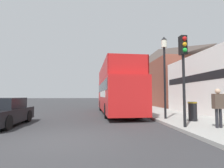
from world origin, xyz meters
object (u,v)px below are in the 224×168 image
(tour_bus, at_px, (116,92))
(lamp_post_second, at_px, (131,77))
(traffic_signal, at_px, (183,60))
(litter_bin, at_px, (193,111))
(lamp_post_nearest, at_px, (164,62))
(pedestrian_second, at_px, (218,104))
(parked_car_far_side, at_px, (3,113))
(parked_car_ahead_of_bus, at_px, (114,102))

(tour_bus, height_order, lamp_post_second, lamp_post_second)
(traffic_signal, distance_m, litter_bin, 3.27)
(tour_bus, bearing_deg, lamp_post_nearest, -63.90)
(tour_bus, bearing_deg, litter_bin, -59.71)
(litter_bin, bearing_deg, pedestrian_second, -90.61)
(pedestrian_second, distance_m, lamp_post_nearest, 4.05)
(tour_bus, relative_size, traffic_signal, 2.50)
(traffic_signal, relative_size, litter_bin, 3.95)
(lamp_post_nearest, bearing_deg, litter_bin, -43.71)
(parked_car_far_side, height_order, lamp_post_second, lamp_post_second)
(tour_bus, distance_m, pedestrian_second, 8.38)
(parked_car_far_side, relative_size, lamp_post_second, 0.79)
(traffic_signal, bearing_deg, lamp_post_second, 89.75)
(litter_bin, bearing_deg, parked_car_far_side, 178.87)
(tour_bus, height_order, parked_car_far_side, tour_bus)
(parked_car_ahead_of_bus, bearing_deg, tour_bus, -92.46)
(tour_bus, relative_size, parked_car_far_side, 2.57)
(pedestrian_second, height_order, traffic_signal, traffic_signal)
(parked_car_ahead_of_bus, relative_size, pedestrian_second, 2.47)
(parked_car_ahead_of_bus, height_order, lamp_post_nearest, lamp_post_nearest)
(tour_bus, xyz_separation_m, litter_bin, (3.49, -5.58, -1.08))
(parked_car_ahead_of_bus, relative_size, traffic_signal, 1.02)
(tour_bus, relative_size, litter_bin, 9.86)
(parked_car_far_side, distance_m, litter_bin, 9.84)
(lamp_post_nearest, bearing_deg, tour_bus, 117.83)
(pedestrian_second, xyz_separation_m, litter_bin, (0.02, 2.03, -0.46))
(parked_car_ahead_of_bus, relative_size, lamp_post_nearest, 0.83)
(lamp_post_nearest, height_order, lamp_post_second, lamp_post_nearest)
(traffic_signal, bearing_deg, litter_bin, 51.83)
(parked_car_ahead_of_bus, bearing_deg, pedestrian_second, -77.23)
(tour_bus, distance_m, traffic_signal, 7.73)
(parked_car_far_side, distance_m, lamp_post_second, 13.14)
(lamp_post_second, distance_m, litter_bin, 10.27)
(lamp_post_nearest, relative_size, lamp_post_second, 1.00)
(parked_car_far_side, height_order, lamp_post_nearest, lamp_post_nearest)
(parked_car_far_side, bearing_deg, pedestrian_second, 166.73)
(parked_car_far_side, height_order, litter_bin, parked_car_far_side)
(pedestrian_second, relative_size, lamp_post_second, 0.34)
(tour_bus, xyz_separation_m, parked_car_ahead_of_bus, (0.62, 7.63, -1.11))
(tour_bus, xyz_separation_m, parked_car_far_side, (-6.35, -5.38, -1.11))
(parked_car_ahead_of_bus, xyz_separation_m, lamp_post_nearest, (1.77, -12.16, 2.90))
(parked_car_ahead_of_bus, height_order, traffic_signal, traffic_signal)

